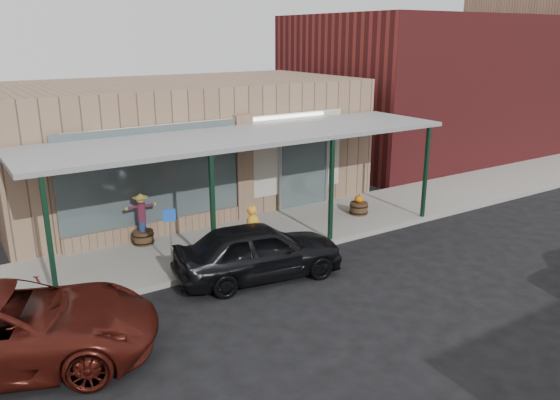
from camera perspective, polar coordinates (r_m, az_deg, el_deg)
ground at (r=12.96m, az=4.77°, el=-9.11°), size 120.00×120.00×0.00m
sidewalk at (r=15.69m, az=-3.27°, el=-4.03°), size 40.00×3.20×0.15m
storefront at (r=19.10m, az=-10.22°, el=5.83°), size 12.00×6.25×4.20m
awning at (r=14.86m, az=-3.38°, el=6.55°), size 12.00×3.00×3.04m
block_buildings_near at (r=20.63m, az=-6.39°, el=11.50°), size 61.00×8.00×8.00m
barrel_scarecrow at (r=15.38m, az=-14.18°, el=-2.74°), size 0.88×0.65×1.46m
barrel_pumpkin at (r=17.65m, az=8.24°, el=-0.71°), size 0.71×0.71×0.67m
handicap_sign at (r=13.56m, az=-11.40°, el=-3.10°), size 0.31×0.09×1.50m
parked_sedan at (r=13.18m, az=-2.24°, el=-5.30°), size 4.27×2.24×1.56m
car_maroon at (r=10.97m, az=-26.92°, el=-11.85°), size 5.83×4.17×1.47m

